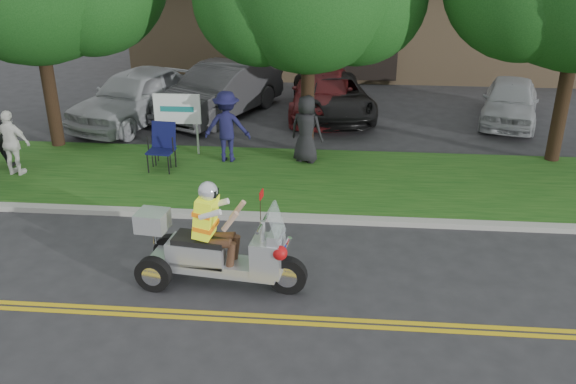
# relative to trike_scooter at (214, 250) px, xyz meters

# --- Properties ---
(ground) EXTENTS (120.00, 120.00, 0.00)m
(ground) POSITION_rel_trike_scooter_xyz_m (0.74, -0.46, -0.69)
(ground) COLOR #28282B
(ground) RESTS_ON ground
(centerline_near) EXTENTS (60.00, 0.10, 0.01)m
(centerline_near) POSITION_rel_trike_scooter_xyz_m (0.74, -1.04, -0.68)
(centerline_near) COLOR gold
(centerline_near) RESTS_ON ground
(centerline_far) EXTENTS (60.00, 0.10, 0.01)m
(centerline_far) POSITION_rel_trike_scooter_xyz_m (0.74, -0.88, -0.68)
(centerline_far) COLOR gold
(centerline_far) RESTS_ON ground
(curb) EXTENTS (60.00, 0.25, 0.12)m
(curb) POSITION_rel_trike_scooter_xyz_m (0.74, 2.59, -0.63)
(curb) COLOR #A8A89E
(curb) RESTS_ON ground
(grass_verge) EXTENTS (60.00, 4.00, 0.10)m
(grass_verge) POSITION_rel_trike_scooter_xyz_m (0.74, 4.74, -0.63)
(grass_verge) COLOR #144713
(grass_verge) RESTS_ON ground
(commercial_building) EXTENTS (18.00, 8.20, 4.00)m
(commercial_building) POSITION_rel_trike_scooter_xyz_m (2.74, 18.51, 1.32)
(commercial_building) COLOR #9E7F5B
(commercial_building) RESTS_ON ground
(business_sign) EXTENTS (1.25, 0.06, 1.75)m
(business_sign) POSITION_rel_trike_scooter_xyz_m (-2.16, 6.14, 0.57)
(business_sign) COLOR silver
(business_sign) RESTS_ON ground
(trike_scooter) EXTENTS (3.01, 1.09, 1.97)m
(trike_scooter) POSITION_rel_trike_scooter_xyz_m (0.00, 0.00, 0.00)
(trike_scooter) COLOR black
(trike_scooter) RESTS_ON ground
(lawn_chair_a) EXTENTS (0.56, 0.58, 1.03)m
(lawn_chair_a) POSITION_rel_trike_scooter_xyz_m (-2.37, 5.43, -0.00)
(lawn_chair_a) COLOR black
(lawn_chair_a) RESTS_ON grass_verge
(lawn_chair_b) EXTENTS (0.68, 0.70, 1.18)m
(lawn_chair_b) POSITION_rel_trike_scooter_xyz_m (-2.31, 5.06, 0.08)
(lawn_chair_b) COLOR black
(lawn_chair_b) RESTS_ON grass_verge
(spectator_adult_right) EXTENTS (1.00, 0.51, 1.63)m
(spectator_adult_right) POSITION_rel_trike_scooter_xyz_m (-5.84, 4.34, 0.24)
(spectator_adult_right) COLOR white
(spectator_adult_right) RESTS_ON grass_verge
(spectator_chair_a) EXTENTS (1.20, 0.69, 1.85)m
(spectator_chair_a) POSITION_rel_trike_scooter_xyz_m (-0.78, 5.74, 0.35)
(spectator_chair_a) COLOR #171740
(spectator_chair_a) RESTS_ON grass_verge
(spectator_chair_b) EXTENTS (1.00, 0.81, 1.76)m
(spectator_chair_b) POSITION_rel_trike_scooter_xyz_m (1.27, 5.85, 0.30)
(spectator_chair_b) COLOR black
(spectator_chair_b) RESTS_ON grass_verge
(parked_car_far_left) EXTENTS (3.66, 5.38, 1.70)m
(parked_car_far_left) POSITION_rel_trike_scooter_xyz_m (-4.26, 9.08, 0.16)
(parked_car_far_left) COLOR #A4A6AB
(parked_car_far_left) RESTS_ON ground
(parked_car_left) EXTENTS (3.75, 5.35, 1.67)m
(parked_car_left) POSITION_rel_trike_scooter_xyz_m (-1.76, 9.94, 0.15)
(parked_car_left) COLOR #2E2E30
(parked_car_left) RESTS_ON ground
(parked_car_mid) EXTENTS (3.01, 5.02, 1.31)m
(parked_car_mid) POSITION_rel_trike_scooter_xyz_m (1.89, 10.33, -0.03)
(parked_car_mid) COLOR black
(parked_car_mid) RESTS_ON ground
(parked_car_right) EXTENTS (2.02, 4.82, 1.39)m
(parked_car_right) POSITION_rel_trike_scooter_xyz_m (1.54, 10.53, 0.01)
(parked_car_right) COLOR #571416
(parked_car_right) RESTS_ON ground
(parked_car_far_right) EXTENTS (2.67, 4.33, 1.38)m
(parked_car_far_right) POSITION_rel_trike_scooter_xyz_m (7.44, 10.09, 0.00)
(parked_car_far_right) COLOR #9EA1A4
(parked_car_far_right) RESTS_ON ground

